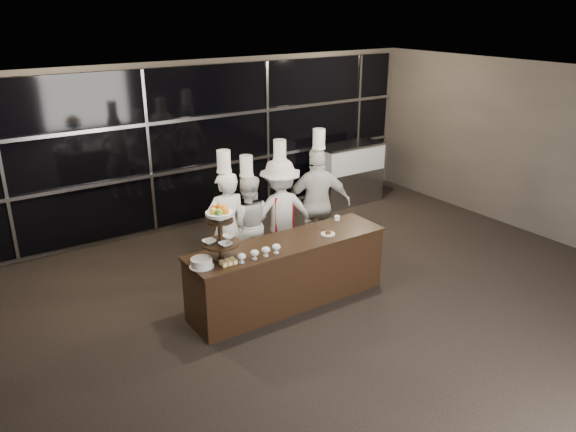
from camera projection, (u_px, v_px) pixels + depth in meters
room at (405, 227)px, 6.45m from camera, size 10.00×10.00×10.00m
window_wall at (211, 143)px, 10.27m from camera, size 8.60×0.10×2.80m
buffet_counter at (288, 272)px, 7.67m from camera, size 2.84×0.74×0.92m
display_stand at (220, 228)px, 6.84m from camera, size 0.48×0.48×0.74m
compotes at (260, 252)px, 7.01m from camera, size 0.62×0.11×0.12m
layer_cake at (201, 263)px, 6.78m from camera, size 0.30×0.30×0.11m
pastry_squares at (228, 262)px, 6.86m from camera, size 0.20×0.13×0.05m
small_plate at (328, 233)px, 7.74m from camera, size 0.20×0.20×0.05m
chef_cup at (337, 218)px, 8.23m from camera, size 0.08×0.08×0.07m
display_case at (349, 171)px, 11.52m from camera, size 1.40×0.61×1.24m
chef_a at (227, 228)px, 8.05m from camera, size 0.64×0.43×2.03m
chef_b at (248, 223)px, 8.50m from camera, size 0.93×0.86×1.84m
chef_c at (280, 213)px, 8.68m from camera, size 1.23×0.88×2.02m
chef_d at (318, 203)px, 8.92m from camera, size 1.16×0.86×2.13m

